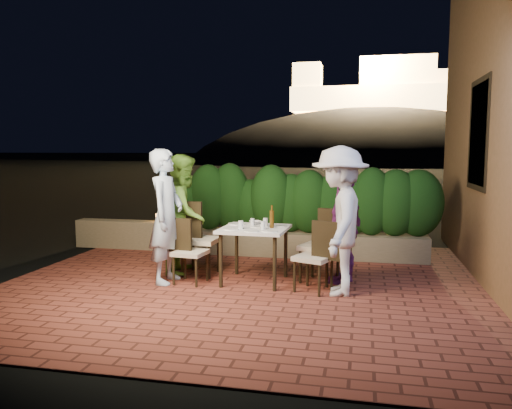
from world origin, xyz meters
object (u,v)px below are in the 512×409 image
(chair_right_front, at_px, (313,256))
(beer_bottle, at_px, (272,217))
(chair_left_front, at_px, (190,251))
(diner_green, at_px, (185,214))
(diner_blue, at_px, (166,216))
(diner_purple, at_px, (345,228))
(dining_table, at_px, (254,255))
(chair_left_back, at_px, (200,238))
(bowl, at_px, (255,222))
(chair_right_back, at_px, (319,245))
(diner_white, at_px, (339,221))
(parapet_lamp, at_px, (159,218))

(chair_right_front, bearing_deg, beer_bottle, -5.22)
(chair_left_front, bearing_deg, diner_green, 123.71)
(diner_blue, distance_m, diner_green, 0.59)
(diner_green, xyz_separation_m, diner_purple, (2.31, -0.12, -0.11))
(dining_table, xyz_separation_m, chair_left_back, (-0.84, 0.25, 0.15))
(beer_bottle, xyz_separation_m, chair_right_front, (0.59, -0.30, -0.44))
(chair_left_front, xyz_separation_m, diner_purple, (2.02, 0.46, 0.32))
(beer_bottle, height_order, chair_left_front, beer_bottle)
(bowl, bearing_deg, chair_right_front, -34.31)
(chair_left_back, distance_m, chair_right_back, 1.70)
(chair_left_front, bearing_deg, diner_blue, -170.84)
(diner_white, bearing_deg, parapet_lamp, -123.17)
(chair_right_front, distance_m, diner_blue, 2.03)
(parapet_lamp, bearing_deg, chair_left_front, -57.02)
(diner_blue, relative_size, diner_white, 0.98)
(diner_white, relative_size, diner_purple, 1.22)
(diner_purple, bearing_deg, chair_left_back, -68.53)
(diner_white, bearing_deg, dining_table, -105.25)
(chair_left_front, height_order, diner_white, diner_white)
(chair_right_front, bearing_deg, chair_left_front, 20.22)
(chair_left_front, bearing_deg, diner_purple, 19.98)
(chair_right_front, xyz_separation_m, chair_right_back, (0.03, 0.47, 0.05))
(bowl, distance_m, diner_green, 1.06)
(chair_right_front, distance_m, parapet_lamp, 3.64)
(chair_left_front, relative_size, chair_right_front, 0.96)
(chair_left_back, xyz_separation_m, diner_purple, (2.04, -0.01, 0.23))
(bowl, bearing_deg, chair_left_front, -144.11)
(beer_bottle, bearing_deg, bowl, 134.20)
(diner_blue, height_order, diner_purple, diner_blue)
(chair_right_front, distance_m, diner_green, 2.08)
(chair_left_front, relative_size, diner_white, 0.47)
(chair_left_front, height_order, chair_right_front, chair_right_front)
(beer_bottle, bearing_deg, chair_right_front, -27.04)
(dining_table, bearing_deg, beer_bottle, 7.20)
(beer_bottle, bearing_deg, parapet_lamp, 143.20)
(dining_table, bearing_deg, chair_left_front, -164.79)
(beer_bottle, distance_m, diner_white, 0.96)
(chair_left_front, distance_m, diner_green, 0.77)
(beer_bottle, distance_m, diner_purple, 0.99)
(dining_table, relative_size, parapet_lamp, 6.21)
(beer_bottle, relative_size, chair_right_front, 0.33)
(bowl, distance_m, diner_blue, 1.24)
(beer_bottle, distance_m, chair_left_front, 1.19)
(dining_table, xyz_separation_m, chair_left_front, (-0.83, -0.23, 0.06))
(chair_right_back, height_order, diner_purple, diner_purple)
(diner_blue, relative_size, diner_purple, 1.20)
(diner_purple, bearing_deg, diner_blue, -56.86)
(bowl, distance_m, chair_left_back, 0.83)
(beer_bottle, bearing_deg, diner_green, 166.52)
(bowl, relative_size, chair_right_back, 0.17)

